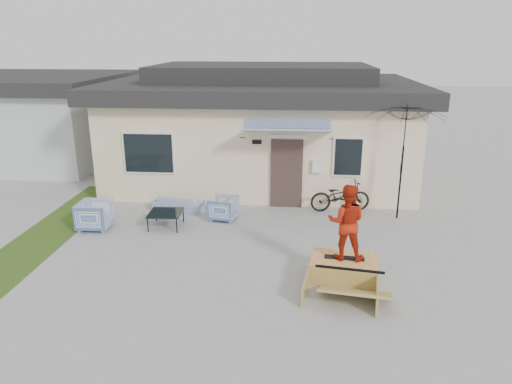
# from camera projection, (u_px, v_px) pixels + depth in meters

# --- Properties ---
(ground) EXTENTS (90.00, 90.00, 0.00)m
(ground) POSITION_uv_depth(u_px,v_px,m) (236.00, 273.00, 10.56)
(ground) COLOR gray
(ground) RESTS_ON ground
(grass_strip) EXTENTS (1.40, 8.00, 0.01)m
(grass_strip) POSITION_uv_depth(u_px,v_px,m) (53.00, 230.00, 12.87)
(grass_strip) COLOR #2A4515
(grass_strip) RESTS_ON ground
(house) EXTENTS (10.80, 8.49, 4.10)m
(house) POSITION_uv_depth(u_px,v_px,m) (262.00, 124.00, 17.55)
(house) COLOR beige
(house) RESTS_ON ground
(neighbor_house) EXTENTS (8.60, 7.60, 3.50)m
(neighbor_house) POSITION_uv_depth(u_px,v_px,m) (19.00, 116.00, 20.34)
(neighbor_house) COLOR #B0BBBF
(neighbor_house) RESTS_ON ground
(loveseat) EXTENTS (1.52, 0.67, 0.58)m
(loveseat) POSITION_uv_depth(u_px,v_px,m) (179.00, 201.00, 14.32)
(loveseat) COLOR #335597
(loveseat) RESTS_ON ground
(armchair_left) EXTENTS (0.80, 0.86, 0.85)m
(armchair_left) POSITION_uv_depth(u_px,v_px,m) (95.00, 214.00, 12.87)
(armchair_left) COLOR #335597
(armchair_left) RESTS_ON ground
(armchair_right) EXTENTS (0.79, 0.83, 0.74)m
(armchair_right) POSITION_uv_depth(u_px,v_px,m) (223.00, 207.00, 13.56)
(armchair_right) COLOR #335597
(armchair_right) RESTS_ON ground
(coffee_table) EXTENTS (0.91, 0.91, 0.43)m
(coffee_table) POSITION_uv_depth(u_px,v_px,m) (166.00, 219.00, 13.06)
(coffee_table) COLOR black
(coffee_table) RESTS_ON ground
(bicycle) EXTENTS (1.86, 0.91, 1.14)m
(bicycle) POSITION_uv_depth(u_px,v_px,m) (340.00, 193.00, 14.18)
(bicycle) COLOR black
(bicycle) RESTS_ON ground
(patio_umbrella) EXTENTS (2.56, 2.43, 2.20)m
(patio_umbrella) POSITION_uv_depth(u_px,v_px,m) (402.00, 159.00, 13.25)
(patio_umbrella) COLOR black
(patio_umbrella) RESTS_ON ground
(skate_ramp) EXTENTS (1.65, 2.04, 0.46)m
(skate_ramp) POSITION_uv_depth(u_px,v_px,m) (344.00, 269.00, 10.21)
(skate_ramp) COLOR #9F8241
(skate_ramp) RESTS_ON ground
(skateboard) EXTENTS (0.86, 0.29, 0.05)m
(skateboard) POSITION_uv_depth(u_px,v_px,m) (344.00, 257.00, 10.17)
(skateboard) COLOR black
(skateboard) RESTS_ON skate_ramp
(skater) EXTENTS (0.86, 0.70, 1.62)m
(skater) POSITION_uv_depth(u_px,v_px,m) (347.00, 220.00, 9.92)
(skater) COLOR #AC220D
(skater) RESTS_ON skateboard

